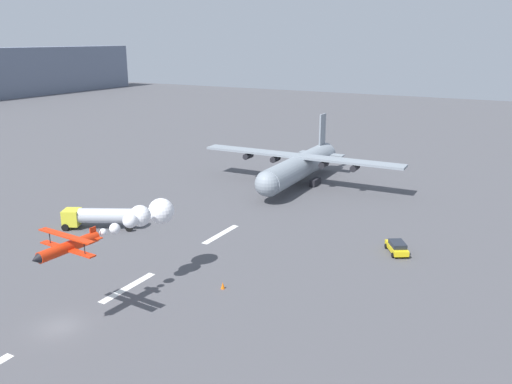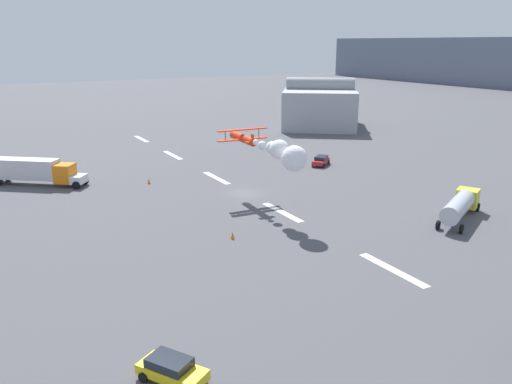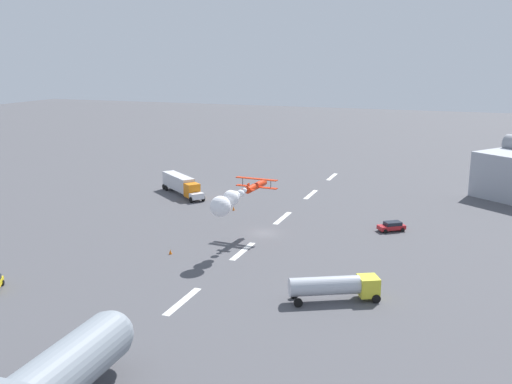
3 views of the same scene
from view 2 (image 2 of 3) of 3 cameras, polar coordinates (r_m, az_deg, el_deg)
ground_plane at (r=68.41m, az=-1.16°, el=-0.13°), size 440.00×440.00×0.00m
runway_stripe_0 at (r=109.96m, az=-12.68°, el=5.81°), size 8.00×0.90×0.01m
runway_stripe_1 at (r=92.85m, az=-9.30°, el=4.09°), size 8.00×0.90×0.01m
runway_stripe_2 at (r=76.32m, az=-4.45°, el=1.58°), size 8.00×0.90×0.01m
runway_stripe_3 at (r=60.86m, az=2.95°, el=-2.27°), size 8.00×0.90×0.01m
runway_stripe_4 at (r=47.51m, az=15.02°, el=-8.37°), size 8.00×0.90×0.01m
stunt_biplane_red at (r=57.56m, az=2.38°, el=4.62°), size 17.64×6.73×2.90m
semi_truck_orange at (r=78.56m, az=-23.74°, el=2.24°), size 11.00×12.96×3.70m
fuel_tanker_truck at (r=62.17m, az=21.86°, el=-1.36°), size 6.96×10.17×2.90m
followme_car_yellow at (r=32.43m, az=-9.43°, el=-18.94°), size 4.55×3.76×1.52m
airport_staff_sedan at (r=84.53m, az=7.28°, el=3.52°), size 3.97×4.49×1.52m
hangar_building at (r=124.22m, az=7.12°, el=9.46°), size 27.07×26.10×11.51m
traffic_cone_near at (r=74.43m, az=-11.88°, el=1.18°), size 0.44×0.44×0.75m
traffic_cone_far at (r=52.69m, az=-2.63°, el=-4.85°), size 0.44×0.44×0.75m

